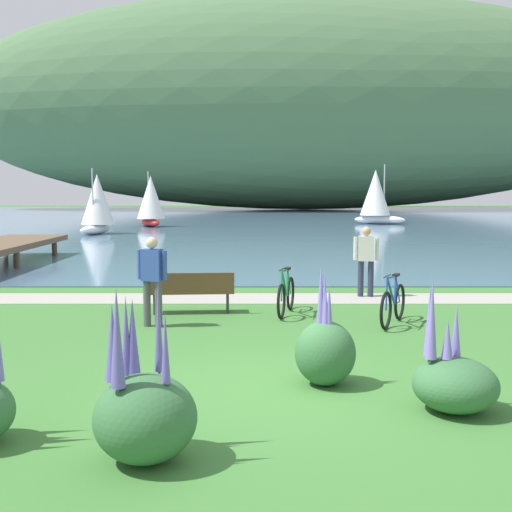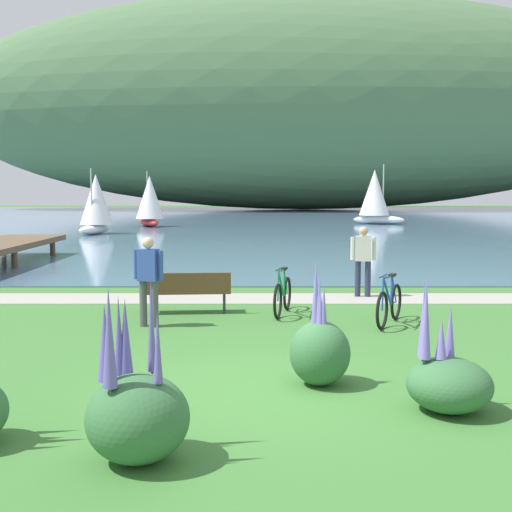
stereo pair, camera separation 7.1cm
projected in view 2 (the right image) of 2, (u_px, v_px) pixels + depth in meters
ground_plane at (268, 390)px, 8.43m from camera, size 200.00×200.00×0.00m
bay_water at (259, 219)px, 57.01m from camera, size 180.00×80.00×0.04m
distant_hillside at (305, 103)px, 83.82m from camera, size 93.57×28.00×27.40m
shoreline_path at (263, 298)px, 15.46m from camera, size 60.00×1.50×0.01m
park_bench_near_camera at (189, 289)px, 13.58m from camera, size 1.83×0.61×0.88m
bicycle_leaning_near_bench at (390, 304)px, 12.47m from camera, size 0.83×1.62×1.01m
bicycle_beside_path at (284, 295)px, 13.50m from camera, size 0.46×1.74×1.01m
person_at_shoreline at (364, 257)px, 15.63m from camera, size 0.60×0.28×1.71m
person_on_the_grass at (150, 276)px, 12.22m from camera, size 0.59×0.32×1.71m
echium_bush_closest_to_camera at (138, 412)px, 6.16m from camera, size 0.99×0.99×1.73m
echium_bush_beside_closest at (321, 350)px, 8.58m from camera, size 0.81×0.81×1.66m
echium_bush_mid_cluster at (449, 381)px, 7.57m from camera, size 1.00×1.00×1.58m
sailboat_mid_bay at (376, 196)px, 48.28m from camera, size 3.92×2.83×4.44m
sailboat_toward_hillside at (151, 201)px, 44.76m from camera, size 2.60×3.35×3.85m
sailboat_far_off at (97, 203)px, 37.43m from camera, size 2.31×3.34×3.78m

